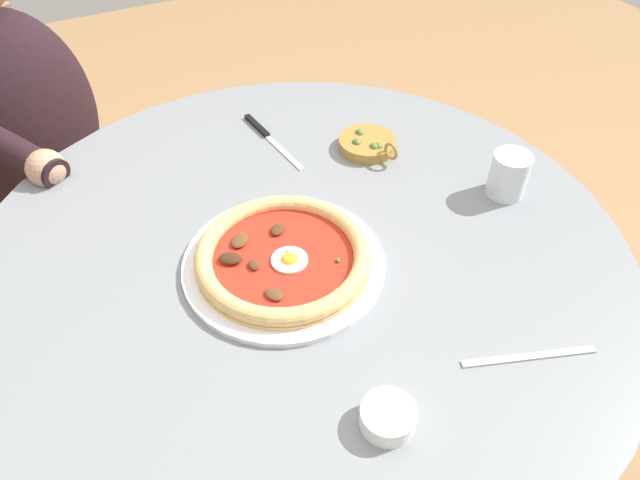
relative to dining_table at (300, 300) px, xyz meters
The scene contains 10 objects.
ground_plane 0.64m from the dining_table, ahead, with size 6.00×6.00×0.02m, color #9E754C.
dining_table is the anchor object (origin of this frame).
pizza_on_plate 0.16m from the dining_table, 53.56° to the right, with size 0.31×0.31×0.04m.
water_glass 0.42m from the dining_table, 83.58° to the left, with size 0.07×0.07×0.08m.
steak_knife 0.35m from the dining_table, 166.08° to the left, with size 0.21×0.03×0.01m.
ramekin_capers 0.36m from the dining_table, ahead, with size 0.07×0.07×0.03m.
olive_pan 0.33m from the dining_table, 127.62° to the left, with size 0.13×0.11×0.04m.
fork_utensil 0.40m from the dining_table, 29.14° to the left, with size 0.07×0.18×0.00m.
diner_person 0.79m from the dining_table, 153.23° to the right, with size 0.58×0.43×1.12m.
cafe_chair_diner 0.92m from the dining_table, 153.36° to the right, with size 0.53×0.53×0.85m.
Camera 1 is at (0.60, -0.27, 1.41)m, focal length 32.61 mm.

